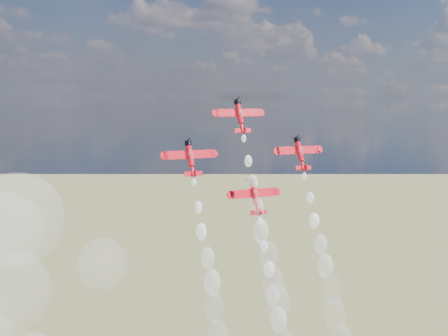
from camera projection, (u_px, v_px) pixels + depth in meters
name	position (u px, v px, depth m)	size (l,w,h in m)	color
plane_lead	(240.00, 115.00, 149.14)	(12.02, 5.75, 8.09)	red
plane_left	(190.00, 158.00, 140.54)	(12.02, 5.75, 8.09)	red
plane_right	(300.00, 153.00, 152.45)	(12.02, 5.75, 8.09)	red
plane_slot	(255.00, 196.00, 143.85)	(12.02, 5.75, 8.09)	red
smoke_trail_lead	(270.00, 270.00, 139.51)	(5.10, 18.77, 38.62)	white
smoke_trail_left	(218.00, 324.00, 130.98)	(5.57, 18.55, 38.40)	white
smoke_trail_right	(333.00, 306.00, 142.61)	(5.16, 19.59, 39.29)	white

